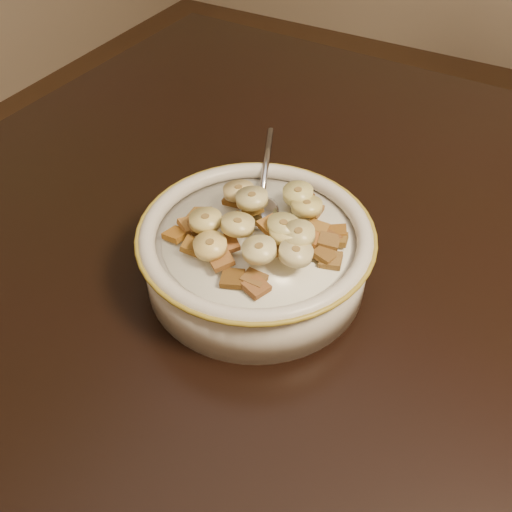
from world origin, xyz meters
The scene contains 44 objects.
table centered at (0.00, 0.00, 0.73)m, with size 1.40×0.90×0.04m, color black.
cereal_bowl centered at (-0.23, -0.09, 0.78)m, with size 0.22×0.22×0.05m, color silver.
milk centered at (-0.23, -0.09, 0.80)m, with size 0.18×0.18×0.00m, color white.
spoon centered at (-0.24, -0.06, 0.81)m, with size 0.04×0.05×0.01m, color #B0B4C2.
cereal_square_0 centered at (-0.25, -0.10, 0.82)m, with size 0.02×0.02×0.01m, color brown.
cereal_square_1 centered at (-0.16, -0.06, 0.81)m, with size 0.02×0.02×0.01m, color brown.
cereal_square_2 centered at (-0.29, -0.13, 0.81)m, with size 0.02×0.02×0.01m, color brown.
cereal_square_3 centered at (-0.18, -0.08, 0.81)m, with size 0.02×0.02×0.01m, color brown.
cereal_square_4 centered at (-0.25, -0.14, 0.82)m, with size 0.02×0.02×0.01m, color brown.
cereal_square_5 centered at (-0.27, -0.06, 0.81)m, with size 0.02×0.02×0.01m, color brown.
cereal_square_6 centered at (-0.21, -0.09, 0.83)m, with size 0.02×0.02×0.01m, color #8D5418.
cereal_square_7 centered at (-0.22, -0.02, 0.81)m, with size 0.02×0.02×0.01m, color brown.
cereal_square_8 centered at (-0.24, -0.07, 0.82)m, with size 0.02×0.02×0.01m, color brown.
cereal_square_9 centered at (-0.16, -0.07, 0.81)m, with size 0.02×0.02×0.01m, color brown.
cereal_square_10 centered at (-0.24, -0.13, 0.82)m, with size 0.02×0.02×0.01m, color #9D6236.
cereal_square_11 centered at (-0.20, -0.15, 0.81)m, with size 0.02×0.02×0.01m, color brown.
cereal_square_12 centered at (-0.22, -0.16, 0.81)m, with size 0.02×0.02×0.01m, color brown.
cereal_square_13 centered at (-0.18, -0.06, 0.81)m, with size 0.02×0.02×0.01m, color olive.
cereal_square_14 centered at (-0.29, -0.10, 0.81)m, with size 0.02×0.02×0.01m, color brown.
cereal_square_15 centered at (-0.19, -0.16, 0.81)m, with size 0.02×0.02×0.01m, color brown.
cereal_square_16 centered at (-0.20, -0.03, 0.81)m, with size 0.02×0.02×0.01m, color olive.
cereal_square_17 centered at (-0.27, -0.14, 0.81)m, with size 0.02×0.02×0.01m, color brown.
cereal_square_18 centered at (-0.28, -0.12, 0.82)m, with size 0.02×0.02×0.01m, color brown.
cereal_square_19 centered at (-0.16, -0.05, 0.81)m, with size 0.02×0.02×0.01m, color brown.
cereal_square_20 centered at (-0.18, -0.08, 0.82)m, with size 0.02×0.02×0.01m, color #944E1E.
cereal_square_21 centered at (-0.16, -0.09, 0.81)m, with size 0.02×0.02×0.01m, color brown.
cereal_square_22 centered at (-0.16, -0.07, 0.81)m, with size 0.02×0.02×0.01m, color brown.
cereal_square_23 centered at (-0.15, -0.09, 0.81)m, with size 0.02×0.02×0.01m, color olive.
cereal_square_24 centered at (-0.29, -0.12, 0.81)m, with size 0.02×0.02×0.01m, color olive.
cereal_square_25 centered at (-0.20, -0.03, 0.81)m, with size 0.02×0.02×0.01m, color brown.
cereal_square_26 centered at (-0.20, -0.11, 0.82)m, with size 0.02×0.02×0.01m, color brown.
cereal_square_27 centered at (-0.23, -0.15, 0.82)m, with size 0.02×0.02×0.01m, color brown.
banana_slice_0 centered at (-0.19, -0.10, 0.83)m, with size 0.03×0.03×0.01m, color #FAD885.
banana_slice_1 centered at (-0.26, -0.06, 0.83)m, with size 0.03×0.03×0.01m, color #EACA83.
banana_slice_2 centered at (-0.18, -0.10, 0.83)m, with size 0.03×0.03×0.01m, color #D4C86D.
banana_slice_3 centered at (-0.20, -0.09, 0.83)m, with size 0.03×0.03×0.01m, color #CEC46F.
banana_slice_4 centered at (-0.21, -0.03, 0.82)m, with size 0.03×0.03×0.01m, color #EDE280.
banana_slice_5 centered at (-0.17, -0.12, 0.83)m, with size 0.03×0.03×0.01m, color beige.
banana_slice_6 centered at (-0.25, -0.14, 0.82)m, with size 0.03×0.03×0.01m, color #D9C06A.
banana_slice_7 centered at (-0.27, -0.12, 0.83)m, with size 0.03×0.03×0.01m, color #E8CD70.
banana_slice_8 centered at (-0.24, -0.08, 0.84)m, with size 0.03×0.03×0.01m, color #CFBE77.
banana_slice_9 centered at (-0.20, -0.05, 0.82)m, with size 0.03×0.03×0.01m, color #DBCA6B.
banana_slice_10 centered at (-0.23, -0.12, 0.84)m, with size 0.03×0.03×0.01m, color #E6CD72.
banana_slice_11 centered at (-0.20, -0.13, 0.83)m, with size 0.03×0.03×0.01m, color #D9D183.
Camera 1 is at (-0.03, -0.46, 1.18)m, focal length 40.00 mm.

